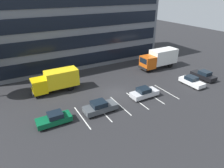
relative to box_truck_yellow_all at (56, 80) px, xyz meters
name	(u,v)px	position (x,y,z in m)	size (l,w,h in m)	color
ground_plane	(116,93)	(7.65, -5.22, -1.86)	(120.00, 120.00, 0.00)	#262628
office_building	(73,27)	(7.65, 12.73, 5.34)	(34.71, 12.43, 14.40)	slate
lot_markings	(129,103)	(7.65, -8.62, -1.85)	(14.14, 5.40, 0.01)	silver
box_truck_yellow_all	(56,80)	(0.00, 0.00, 0.00)	(7.12, 2.36, 3.30)	yellow
box_truck_orange	(159,58)	(20.68, 0.00, 0.21)	(7.92, 2.62, 3.67)	#D85914
sedan_charcoal	(100,107)	(3.19, -8.59, -1.12)	(4.36, 1.83, 1.56)	#474C51
sedan_black	(204,75)	(23.76, -8.19, -1.13)	(1.79, 4.28, 1.53)	black
sedan_white	(192,81)	(19.92, -8.87, -1.16)	(1.73, 4.14, 1.48)	white
sedan_silver	(144,93)	(10.59, -8.28, -1.14)	(4.23, 1.77, 1.51)	silver
sedan_forest	(54,119)	(-2.61, -8.19, -1.17)	(4.04, 1.69, 1.45)	#0C5933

